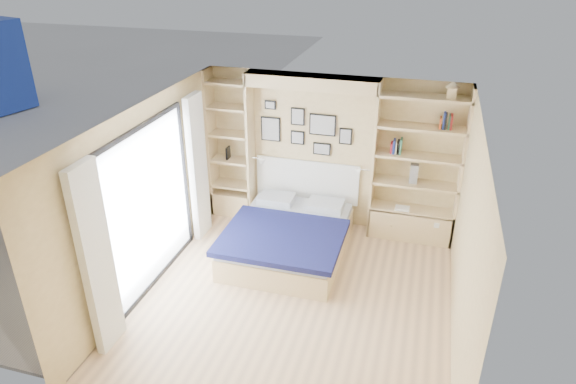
# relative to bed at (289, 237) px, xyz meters

# --- Properties ---
(ground) EXTENTS (4.50, 4.50, 0.00)m
(ground) POSITION_rel_bed_xyz_m (0.38, -1.13, -0.27)
(ground) COLOR #E3BA89
(ground) RESTS_ON ground
(room_shell) EXTENTS (4.50, 4.50, 4.50)m
(room_shell) POSITION_rel_bed_xyz_m (-0.00, 0.40, 0.80)
(room_shell) COLOR #D3B87E
(room_shell) RESTS_ON ground
(bed) EXTENTS (1.72, 2.18, 1.07)m
(bed) POSITION_rel_bed_xyz_m (0.00, 0.00, 0.00)
(bed) COLOR beige
(bed) RESTS_ON ground
(photo_gallery) EXTENTS (1.48, 0.02, 0.82)m
(photo_gallery) POSITION_rel_bed_xyz_m (-0.07, 1.10, 1.33)
(photo_gallery) COLOR black
(photo_gallery) RESTS_ON ground
(reading_lamps) EXTENTS (1.92, 0.12, 0.15)m
(reading_lamps) POSITION_rel_bed_xyz_m (0.08, 0.87, 0.83)
(reading_lamps) COLOR silver
(reading_lamps) RESTS_ON ground
(shelf_decor) EXTENTS (3.50, 0.23, 2.03)m
(shelf_decor) POSITION_rel_bed_xyz_m (1.58, 0.94, 1.43)
(shelf_decor) COLOR #AF2130
(shelf_decor) RESTS_ON ground
(deck) EXTENTS (3.20, 4.00, 0.05)m
(deck) POSITION_rel_bed_xyz_m (-3.22, -1.13, -0.27)
(deck) COLOR #6F6252
(deck) RESTS_ON ground
(deck_chair) EXTENTS (0.71, 0.86, 0.75)m
(deck_chair) POSITION_rel_bed_xyz_m (-3.09, -0.81, 0.08)
(deck_chair) COLOR tan
(deck_chair) RESTS_ON ground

